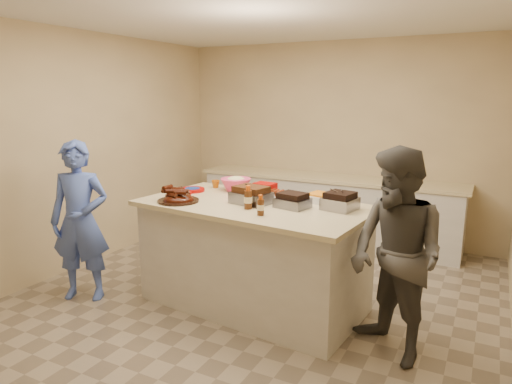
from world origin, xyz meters
The scene contains 20 objects.
room centered at (0.00, 0.00, 0.00)m, with size 4.50×5.00×2.70m, color tan, non-canonical shape.
back_counter centered at (0.00, 2.20, 0.45)m, with size 3.60×0.64×0.90m, color beige, non-canonical shape.
island centered at (0.04, -0.03, 0.00)m, with size 2.12×1.11×1.00m, color beige, non-canonical shape.
rib_platter centered at (-0.62, -0.28, 1.00)m, with size 0.39×0.39×0.15m, color #3B1106, non-canonical shape.
pulled_pork_tray centered at (0.02, -0.02, 1.00)m, with size 0.34×0.26×0.10m, color #47230F.
brisket_tray centered at (0.42, 0.01, 1.00)m, with size 0.28×0.23×0.08m, color black.
roasting_pan centered at (0.82, 0.13, 1.00)m, with size 0.26×0.26×0.11m, color gray.
coleslaw_bowl centered at (-0.39, 0.41, 1.00)m, with size 0.32×0.32×0.22m, color #E1396F, non-canonical shape.
sausage_plate centered at (0.08, 0.38, 1.00)m, with size 0.30×0.30×0.05m, color silver.
mac_cheese_dish centered at (0.62, 0.32, 1.00)m, with size 0.33×0.24×0.09m, color orange.
bbq_bottle_a centered at (0.09, -0.22, 1.00)m, with size 0.07×0.07×0.21m, color #45230E.
bbq_bottle_b centered at (0.29, -0.36, 1.00)m, with size 0.06×0.06×0.17m, color #45230E.
mustard_bottle centered at (-0.13, 0.22, 1.00)m, with size 0.04×0.04×0.11m, color yellow.
sauce_bowl centered at (0.01, 0.12, 1.00)m, with size 0.15×0.05×0.15m, color silver.
plate_stack_large centered at (-0.78, 0.17, 1.00)m, with size 0.25×0.25×0.03m, color #940502.
plate_stack_small centered at (-0.78, -0.01, 1.00)m, with size 0.19×0.19×0.03m, color #940502.
plastic_cup centered at (-0.66, 0.43, 1.00)m, with size 0.09×0.08×0.09m, color #A85208.
basket_stack centered at (-0.07, 0.43, 1.00)m, with size 0.21×0.16×0.11m, color #940502.
guest_blue centered at (-1.53, -0.65, 0.00)m, with size 0.57×1.57×0.38m, color #4762C1.
guest_gray centered at (1.40, -0.31, 0.00)m, with size 0.79×1.63×0.62m, color #4F4C47.
Camera 1 is at (1.95, -3.64, 1.99)m, focal length 32.00 mm.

